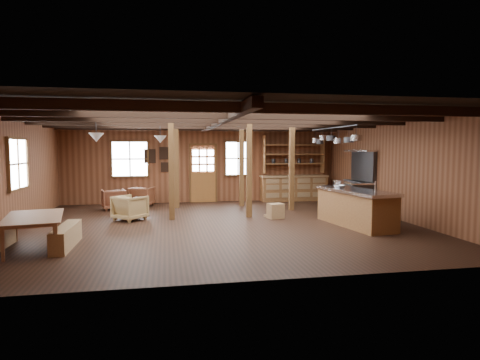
# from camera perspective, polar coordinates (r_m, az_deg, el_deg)

# --- Properties ---
(room) EXTENTS (10.04, 9.04, 2.84)m
(room) POSITION_cam_1_polar(r_m,az_deg,el_deg) (10.35, -3.00, 1.28)
(room) COLOR black
(room) RESTS_ON ground
(ceiling_joists) EXTENTS (9.80, 8.82, 0.18)m
(ceiling_joists) POSITION_cam_1_polar(r_m,az_deg,el_deg) (10.53, -3.16, 8.31)
(ceiling_joists) COLOR black
(ceiling_joists) RESTS_ON ceiling
(timber_posts) EXTENTS (3.95, 2.35, 2.80)m
(timber_posts) POSITION_cam_1_polar(r_m,az_deg,el_deg) (12.48, -1.88, 1.86)
(timber_posts) COLOR #4D3116
(timber_posts) RESTS_ON floor
(back_door) EXTENTS (1.02, 0.08, 2.15)m
(back_door) POSITION_cam_1_polar(r_m,az_deg,el_deg) (14.80, -5.25, 0.26)
(back_door) COLOR brown
(back_door) RESTS_ON floor
(window_back_left) EXTENTS (1.32, 0.06, 1.32)m
(window_back_left) POSITION_cam_1_polar(r_m,az_deg,el_deg) (14.76, -15.39, 2.90)
(window_back_left) COLOR white
(window_back_left) RESTS_ON wall_back
(window_back_right) EXTENTS (1.02, 0.06, 1.32)m
(window_back_right) POSITION_cam_1_polar(r_m,az_deg,el_deg) (14.94, -0.30, 3.08)
(window_back_right) COLOR white
(window_back_right) RESTS_ON wall_back
(window_left) EXTENTS (0.14, 1.24, 1.32)m
(window_left) POSITION_cam_1_polar(r_m,az_deg,el_deg) (11.34, -29.09, 2.01)
(window_left) COLOR white
(window_left) RESTS_ON wall_back
(notice_boards) EXTENTS (1.08, 0.03, 0.90)m
(notice_boards) POSITION_cam_1_polar(r_m,az_deg,el_deg) (14.70, -11.11, 3.13)
(notice_boards) COLOR silver
(notice_boards) RESTS_ON wall_back
(back_counter) EXTENTS (2.55, 0.60, 2.45)m
(back_counter) POSITION_cam_1_polar(r_m,az_deg,el_deg) (15.27, 7.65, -0.68)
(back_counter) COLOR brown
(back_counter) RESTS_ON floor
(pendant_lamps) EXTENTS (1.86, 2.36, 0.66)m
(pendant_lamps) POSITION_cam_1_polar(r_m,az_deg,el_deg) (11.28, -15.16, 5.73)
(pendant_lamps) COLOR #313134
(pendant_lamps) RESTS_ON ceiling
(pot_rack) EXTENTS (0.38, 3.00, 0.46)m
(pot_rack) POSITION_cam_1_polar(r_m,az_deg,el_deg) (11.32, 13.39, 5.76)
(pot_rack) COLOR #313134
(pot_rack) RESTS_ON ceiling
(kitchen_island) EXTENTS (1.23, 2.60, 1.20)m
(kitchen_island) POSITION_cam_1_polar(r_m,az_deg,el_deg) (10.70, 16.09, -3.75)
(kitchen_island) COLOR brown
(kitchen_island) RESTS_ON floor
(step_stool) EXTENTS (0.53, 0.43, 0.42)m
(step_stool) POSITION_cam_1_polar(r_m,az_deg,el_deg) (11.44, 5.09, -4.41)
(step_stool) COLOR olive
(step_stool) RESTS_ON floor
(commercial_range) EXTENTS (0.80, 1.56, 1.93)m
(commercial_range) POSITION_cam_1_polar(r_m,az_deg,el_deg) (13.45, 16.03, -1.43)
(commercial_range) COLOR #313134
(commercial_range) RESTS_ON floor
(dining_table) EXTENTS (1.38, 2.02, 0.65)m
(dining_table) POSITION_cam_1_polar(r_m,az_deg,el_deg) (8.99, -26.98, -6.64)
(dining_table) COLOR brown
(dining_table) RESTS_ON floor
(bench_aisle) EXTENTS (0.29, 1.56, 0.43)m
(bench_aisle) POSITION_cam_1_polar(r_m,az_deg,el_deg) (8.87, -23.48, -7.39)
(bench_aisle) COLOR olive
(bench_aisle) RESTS_ON floor
(armchair_a) EXTENTS (0.86, 0.88, 0.66)m
(armchair_a) POSITION_cam_1_polar(r_m,az_deg,el_deg) (13.62, -17.51, -2.65)
(armchair_a) COLOR brown
(armchair_a) RESTS_ON floor
(armchair_b) EXTENTS (0.92, 0.93, 0.66)m
(armchair_b) POSITION_cam_1_polar(r_m,az_deg,el_deg) (14.16, -13.76, -2.28)
(armchair_b) COLOR brown
(armchair_b) RESTS_ON floor
(armchair_c) EXTENTS (1.06, 1.06, 0.69)m
(armchair_c) POSITION_cam_1_polar(r_m,az_deg,el_deg) (11.50, -15.36, -3.82)
(armchair_c) COLOR olive
(armchair_c) RESTS_ON floor
(counter_pot) EXTENTS (0.27, 0.27, 0.16)m
(counter_pot) POSITION_cam_1_polar(r_m,az_deg,el_deg) (11.51, 13.93, -0.40)
(counter_pot) COLOR silver
(counter_pot) RESTS_ON kitchen_island
(bowl) EXTENTS (0.37, 0.37, 0.07)m
(bowl) POSITION_cam_1_polar(r_m,az_deg,el_deg) (10.97, 13.95, -0.88)
(bowl) COLOR silver
(bowl) RESTS_ON kitchen_island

